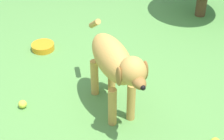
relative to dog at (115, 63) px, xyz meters
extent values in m
plane|color=#548C42|center=(-0.03, -0.19, -0.44)|extent=(14.00, 14.00, 0.00)
ellipsoid|color=#C69347|center=(-0.06, -0.02, 0.01)|extent=(0.63, 0.38, 0.26)
cylinder|color=#C69347|center=(0.11, 0.11, -0.28)|extent=(0.06, 0.06, 0.32)
cylinder|color=#C69347|center=(0.15, -0.03, -0.28)|extent=(0.06, 0.06, 0.32)
cylinder|color=#C69347|center=(-0.26, 0.00, -0.28)|extent=(0.06, 0.06, 0.32)
cylinder|color=#C69347|center=(-0.22, -0.14, -0.28)|extent=(0.06, 0.06, 0.32)
ellipsoid|color=#C69347|center=(0.28, 0.08, 0.13)|extent=(0.23, 0.22, 0.19)
ellipsoid|color=olive|center=(0.37, 0.11, 0.10)|extent=(0.15, 0.12, 0.08)
sphere|color=black|center=(0.43, 0.13, 0.10)|extent=(0.03, 0.03, 0.03)
ellipsoid|color=olive|center=(0.25, 0.17, 0.10)|extent=(0.07, 0.05, 0.15)
ellipsoid|color=olive|center=(0.30, -0.01, 0.10)|extent=(0.07, 0.05, 0.15)
cylinder|color=#C69347|center=(-0.41, -0.12, 0.11)|extent=(0.20, 0.10, 0.15)
sphere|color=#D3D83E|center=(-0.09, -0.72, -0.41)|extent=(0.07, 0.07, 0.07)
cylinder|color=orange|center=(-0.95, -0.61, -0.41)|extent=(0.22, 0.22, 0.06)
cylinder|color=brown|center=(-1.52, 1.13, -0.29)|extent=(0.12, 0.12, 0.30)
camera|label=1|loc=(2.14, -0.23, 1.47)|focal=58.72mm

